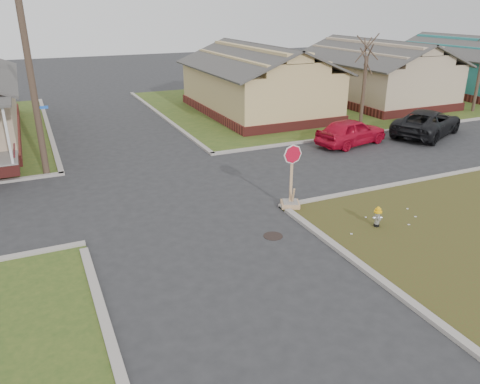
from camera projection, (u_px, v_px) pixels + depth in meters
name	position (u px, v px, depth m)	size (l,w,h in m)	color
ground	(205.00, 243.00, 14.94)	(120.00, 120.00, 0.00)	#29292B
verge_far_right	(379.00, 96.00, 38.54)	(37.00, 19.00, 0.05)	#344D1B
curbs	(162.00, 190.00, 19.16)	(80.00, 40.00, 0.12)	#A09890
manhole	(273.00, 236.00, 15.36)	(0.64, 0.64, 0.01)	black
side_house_yellow	(257.00, 81.00, 31.88)	(7.60, 11.60, 4.70)	maroon
side_house_tan	(375.00, 73.00, 35.70)	(7.60, 11.60, 4.70)	maroon
side_house_teal	(469.00, 66.00, 39.52)	(7.60, 11.60, 4.70)	maroon
utility_pole	(29.00, 68.00, 19.10)	(1.80, 0.28, 9.00)	#403025
tree_mid_right	(363.00, 92.00, 28.10)	(0.22, 0.22, 4.20)	#403025
tree_far_right	(479.00, 77.00, 32.07)	(0.22, 0.22, 4.76)	#403025
fire_hydrant	(378.00, 216.00, 15.79)	(0.27, 0.27, 0.72)	black
stop_sign	(291.00, 193.00, 17.30)	(0.68, 0.67, 2.40)	tan
red_sedan	(351.00, 132.00, 25.03)	(1.70, 4.23, 1.44)	red
dark_pickup	(427.00, 123.00, 26.83)	(2.48, 5.37, 1.49)	black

